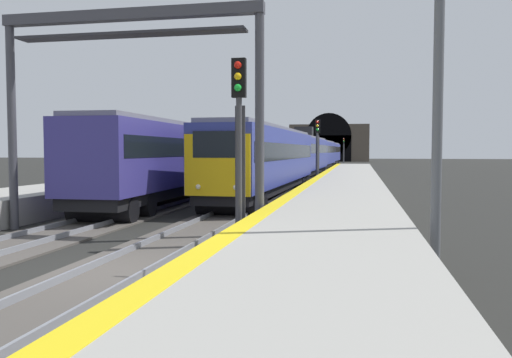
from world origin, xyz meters
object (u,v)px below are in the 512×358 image
overhead_signal_gantry (129,65)px  railway_signal_mid (317,145)px  train_adjacent_platform (254,154)px  railway_signal_near (239,134)px  catenary_mast_near (437,87)px  railway_signal_far (344,148)px  train_main_approaching (313,154)px

overhead_signal_gantry → railway_signal_mid: bearing=-9.2°
train_adjacent_platform → railway_signal_near: size_ratio=11.81×
train_adjacent_platform → railway_signal_mid: size_ratio=12.00×
railway_signal_near → catenary_mast_near: (-1.97, -4.84, 0.91)m
railway_signal_mid → overhead_signal_gantry: bearing=-9.2°
train_adjacent_platform → catenary_mast_near: (-34.70, -11.04, 1.71)m
overhead_signal_gantry → catenary_mast_near: bearing=-113.2°
catenary_mast_near → railway_signal_far: bearing=2.8°
railway_signal_far → overhead_signal_gantry: (-93.64, 4.03, 2.23)m
railway_signal_far → overhead_signal_gantry: overhead_signal_gantry is taller
train_adjacent_platform → overhead_signal_gantry: (-30.90, -2.17, 3.08)m
railway_signal_far → railway_signal_near: bearing=0.0°
train_main_approaching → train_adjacent_platform: (-11.61, 4.34, 0.06)m
train_adjacent_platform → railway_signal_mid: 8.62m
railway_signal_far → overhead_signal_gantry: 93.76m
train_adjacent_platform → railway_signal_far: 63.06m
railway_signal_near → overhead_signal_gantry: bearing=-114.4°
train_main_approaching → overhead_signal_gantry: overhead_signal_gantry is taller
train_main_approaching → railway_signal_far: size_ratio=14.85×
train_adjacent_platform → railway_signal_mid: (-5.94, -6.20, 0.75)m
railway_signal_mid → overhead_signal_gantry: size_ratio=0.58×
railway_signal_mid → catenary_mast_near: (-28.76, -4.84, 0.96)m
train_adjacent_platform → overhead_signal_gantry: size_ratio=6.93×
train_main_approaching → railway_signal_far: 51.18m
railway_signal_near → overhead_signal_gantry: (1.83, 4.03, 2.28)m
train_main_approaching → catenary_mast_near: (-46.30, -6.70, 1.78)m
train_main_approaching → railway_signal_mid: railway_signal_mid is taller
train_main_approaching → train_adjacent_platform: 12.39m
overhead_signal_gantry → catenary_mast_near: (-3.80, -8.87, -1.37)m
train_main_approaching → railway_signal_near: railway_signal_near is taller
train_adjacent_platform → catenary_mast_near: bearing=-163.4°
train_adjacent_platform → railway_signal_far: size_ratio=11.58×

